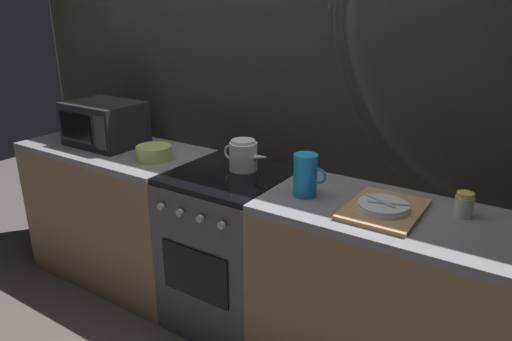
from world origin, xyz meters
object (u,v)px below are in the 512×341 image
stove_unit (230,249)px  dish_pile (384,208)px  kettle (243,155)px  pitcher (306,175)px  mixing_bowl (154,153)px  spice_jar (464,205)px  microwave (105,124)px

stove_unit → dish_pile: bearing=-1.9°
kettle → dish_pile: size_ratio=0.71×
pitcher → dish_pile: pitcher is taller
kettle → mixing_bowl: kettle is taller
pitcher → dish_pile: bearing=2.7°
spice_jar → mixing_bowl: bearing=-174.3°
stove_unit → pitcher: pitcher is taller
mixing_bowl → dish_pile: (1.34, 0.01, -0.02)m
microwave → kettle: bearing=4.4°
kettle → dish_pile: bearing=-8.4°
kettle → dish_pile: 0.82m
stove_unit → mixing_bowl: (-0.50, -0.04, 0.49)m
microwave → spice_jar: size_ratio=4.38×
stove_unit → spice_jar: (1.13, 0.12, 0.50)m
microwave → mixing_bowl: (0.47, -0.06, -0.10)m
dish_pile → spice_jar: 0.33m
microwave → pitcher: bearing=-2.4°
pitcher → mixing_bowl: bearing=179.8°
stove_unit → spice_jar: size_ratio=8.57×
stove_unit → pitcher: (0.48, -0.05, 0.55)m
mixing_bowl → stove_unit: bearing=4.8°
microwave → pitcher: (1.45, -0.06, -0.03)m
stove_unit → microwave: size_ratio=1.96×
stove_unit → spice_jar: 1.24m
kettle → pitcher: (0.44, -0.14, 0.02)m
mixing_bowl → dish_pile: mixing_bowl is taller
kettle → mixing_bowl: bearing=-165.8°
pitcher → spice_jar: 0.68m
mixing_bowl → spice_jar: size_ratio=1.90×
kettle → dish_pile: (0.81, -0.12, -0.06)m
mixing_bowl → kettle: bearing=14.2°
pitcher → spice_jar: bearing=14.2°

